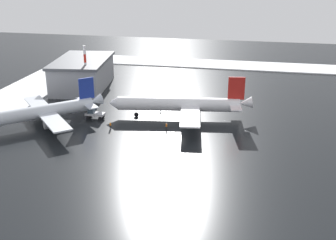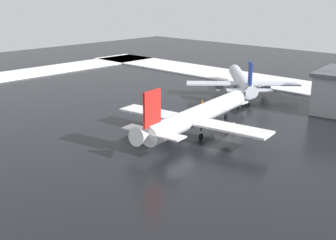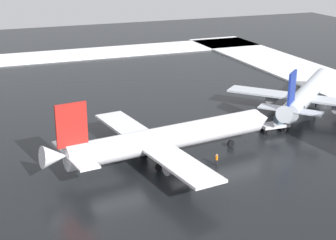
{
  "view_description": "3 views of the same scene",
  "coord_description": "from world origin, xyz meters",
  "views": [
    {
      "loc": [
        87.25,
        15.12,
        36.27
      ],
      "look_at": [
        -1.27,
        -3.03,
        2.02
      ],
      "focal_mm": 45.0,
      "sensor_mm": 36.0,
      "label": 1
    },
    {
      "loc": [
        -54.54,
        54.29,
        24.5
      ],
      "look_at": [
        -5.24,
        2.49,
        2.68
      ],
      "focal_mm": 45.0,
      "sensor_mm": 36.0,
      "label": 2
    },
    {
      "loc": [
        -69.98,
        22.34,
        28.69
      ],
      "look_at": [
        -1.34,
        -4.58,
        3.31
      ],
      "focal_mm": 55.0,
      "sensor_mm": 36.0,
      "label": 3
    }
  ],
  "objects": [
    {
      "name": "airplane_parked_portside",
      "position": [
        3.31,
        -33.16,
        3.28
      ],
      "size": [
        25.47,
        27.02,
        9.91
      ],
      "rotation": [
        0.0,
        0.0,
        5.44
      ],
      "color": "silver",
      "rests_on": "ground_plane"
    },
    {
      "name": "cargo_hangar",
      "position": [
        -28.92,
        -35.05,
        4.44
      ],
      "size": [
        26.67,
        17.98,
        8.8
      ],
      "rotation": [
        0.0,
        0.0,
        0.12
      ],
      "color": "gray",
      "rests_on": "ground_plane"
    },
    {
      "name": "pushback_tug",
      "position": [
        -4.05,
        -22.1,
        1.28
      ],
      "size": [
        2.35,
        4.63,
        2.5
      ],
      "rotation": [
        0.0,
        0.0,
        4.7
      ],
      "color": "silver",
      "rests_on": "ground_plane"
    },
    {
      "name": "ground_crew_mid_apron",
      "position": [
        -0.12,
        -3.16,
        0.97
      ],
      "size": [
        0.36,
        0.36,
        1.71
      ],
      "rotation": [
        0.0,
        0.0,
        6.0
      ],
      "color": "black",
      "rests_on": "ground_plane"
    },
    {
      "name": "ground_crew_beside_wing",
      "position": [
        -12.61,
        -7.26,
        0.97
      ],
      "size": [
        0.36,
        0.36,
        1.71
      ],
      "rotation": [
        0.0,
        0.0,
        5.47
      ],
      "color": "black",
      "rests_on": "ground_plane"
    },
    {
      "name": "antenna_mast",
      "position": [
        -22.27,
        -31.16,
        7.11
      ],
      "size": [
        0.7,
        0.7,
        14.22
      ],
      "color": "red",
      "rests_on": "ground_plane"
    },
    {
      "name": "ground_crew_near_tug",
      "position": [
        1.9,
        -15.91,
        0.97
      ],
      "size": [
        0.36,
        0.36,
        1.71
      ],
      "rotation": [
        0.0,
        0.0,
        3.46
      ],
      "color": "black",
      "rests_on": "ground_plane"
    },
    {
      "name": "airplane_parked_starboard",
      "position": [
        -8.89,
        -1.14,
        3.47
      ],
      "size": [
        29.47,
        35.35,
        10.51
      ],
      "rotation": [
        0.0,
        0.0,
        4.86
      ],
      "color": "white",
      "rests_on": "ground_plane"
    },
    {
      "name": "ground_plane",
      "position": [
        0.0,
        0.0,
        0.0
      ],
      "size": [
        240.0,
        240.0,
        0.0
      ],
      "primitive_type": "plane",
      "color": "black"
    },
    {
      "name": "snow_bank_left",
      "position": [
        -67.0,
        0.0,
        0.19
      ],
      "size": [
        14.0,
        116.0,
        0.39
      ],
      "primitive_type": "cube",
      "color": "white",
      "rests_on": "ground_plane"
    }
  ]
}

